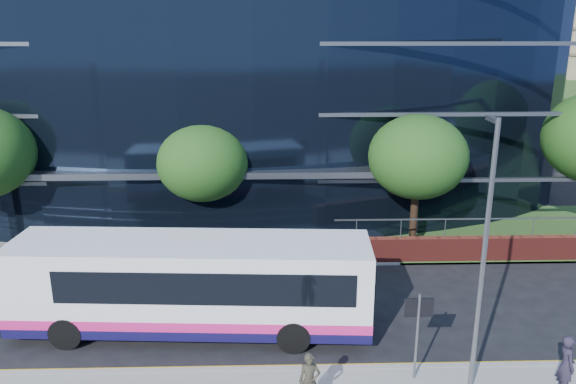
{
  "coord_description": "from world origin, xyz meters",
  "views": [
    {
      "loc": [
        0.27,
        -16.16,
        10.39
      ],
      "look_at": [
        0.95,
        8.0,
        3.2
      ],
      "focal_mm": 35.0,
      "sensor_mm": 36.0,
      "label": 1
    }
  ],
  "objects_px": {
    "tree_far_b": "(203,163)",
    "tree_dist_e": "(509,86)",
    "street_sign": "(418,318)",
    "tree_far_c": "(418,157)",
    "streetlight_east": "(484,253)",
    "city_bus": "(195,285)",
    "pedestrian": "(566,365)",
    "pedestrian_b": "(309,381)"
  },
  "relations": [
    {
      "from": "tree_far_b",
      "to": "tree_dist_e",
      "type": "relative_size",
      "value": 0.93
    },
    {
      "from": "street_sign",
      "to": "tree_far_b",
      "type": "distance_m",
      "value": 13.54
    },
    {
      "from": "tree_far_c",
      "to": "streetlight_east",
      "type": "xyz_separation_m",
      "value": [
        -1.0,
        -11.17,
        -0.1
      ]
    },
    {
      "from": "tree_far_c",
      "to": "city_bus",
      "type": "relative_size",
      "value": 0.52
    },
    {
      "from": "tree_dist_e",
      "to": "street_sign",
      "type": "bearing_deg",
      "value": -115.12
    },
    {
      "from": "streetlight_east",
      "to": "tree_dist_e",
      "type": "bearing_deg",
      "value": 66.89
    },
    {
      "from": "tree_dist_e",
      "to": "streetlight_east",
      "type": "relative_size",
      "value": 0.81
    },
    {
      "from": "city_bus",
      "to": "pedestrian",
      "type": "relative_size",
      "value": 6.73
    },
    {
      "from": "streetlight_east",
      "to": "pedestrian_b",
      "type": "xyz_separation_m",
      "value": [
        -4.76,
        -0.67,
        -3.47
      ]
    },
    {
      "from": "tree_dist_e",
      "to": "streetlight_east",
      "type": "height_order",
      "value": "streetlight_east"
    },
    {
      "from": "tree_dist_e",
      "to": "tree_far_c",
      "type": "bearing_deg",
      "value": -118.74
    },
    {
      "from": "tree_dist_e",
      "to": "pedestrian",
      "type": "bearing_deg",
      "value": -109.92
    },
    {
      "from": "tree_far_c",
      "to": "tree_dist_e",
      "type": "height_order",
      "value": "same"
    },
    {
      "from": "tree_far_b",
      "to": "street_sign",
      "type": "bearing_deg",
      "value": -55.92
    },
    {
      "from": "pedestrian",
      "to": "city_bus",
      "type": "bearing_deg",
      "value": 72.96
    },
    {
      "from": "city_bus",
      "to": "pedestrian_b",
      "type": "bearing_deg",
      "value": -46.95
    },
    {
      "from": "tree_far_b",
      "to": "tree_dist_e",
      "type": "height_order",
      "value": "tree_dist_e"
    },
    {
      "from": "streetlight_east",
      "to": "pedestrian",
      "type": "distance_m",
      "value": 4.27
    },
    {
      "from": "streetlight_east",
      "to": "pedestrian_b",
      "type": "relative_size",
      "value": 4.86
    },
    {
      "from": "tree_far_b",
      "to": "tree_far_c",
      "type": "distance_m",
      "value": 10.02
    },
    {
      "from": "tree_far_c",
      "to": "tree_far_b",
      "type": "bearing_deg",
      "value": 177.14
    },
    {
      "from": "pedestrian",
      "to": "pedestrian_b",
      "type": "distance_m",
      "value": 7.38
    },
    {
      "from": "tree_far_c",
      "to": "pedestrian_b",
      "type": "height_order",
      "value": "tree_far_c"
    },
    {
      "from": "tree_dist_e",
      "to": "streetlight_east",
      "type": "bearing_deg",
      "value": -113.11
    },
    {
      "from": "streetlight_east",
      "to": "tree_far_b",
      "type": "bearing_deg",
      "value": 127.63
    },
    {
      "from": "pedestrian_b",
      "to": "street_sign",
      "type": "bearing_deg",
      "value": 24.93
    },
    {
      "from": "streetlight_east",
      "to": "pedestrian",
      "type": "xyz_separation_m",
      "value": [
        2.61,
        -0.29,
        -3.36
      ]
    },
    {
      "from": "tree_far_b",
      "to": "tree_far_c",
      "type": "relative_size",
      "value": 0.93
    },
    {
      "from": "tree_far_c",
      "to": "city_bus",
      "type": "bearing_deg",
      "value": -142.06
    },
    {
      "from": "street_sign",
      "to": "pedestrian",
      "type": "distance_m",
      "value": 4.34
    },
    {
      "from": "tree_far_b",
      "to": "pedestrian",
      "type": "height_order",
      "value": "tree_far_b"
    },
    {
      "from": "street_sign",
      "to": "city_bus",
      "type": "xyz_separation_m",
      "value": [
        -6.97,
        3.21,
        -0.37
      ]
    },
    {
      "from": "city_bus",
      "to": "pedestrian_b",
      "type": "height_order",
      "value": "city_bus"
    },
    {
      "from": "street_sign",
      "to": "pedestrian",
      "type": "height_order",
      "value": "street_sign"
    },
    {
      "from": "tree_far_b",
      "to": "pedestrian",
      "type": "xyz_separation_m",
      "value": [
        11.61,
        -11.96,
        -3.13
      ]
    },
    {
      "from": "street_sign",
      "to": "tree_dist_e",
      "type": "xyz_separation_m",
      "value": [
        19.5,
        41.59,
        2.39
      ]
    },
    {
      "from": "tree_far_c",
      "to": "pedestrian_b",
      "type": "relative_size",
      "value": 3.96
    },
    {
      "from": "pedestrian_b",
      "to": "pedestrian",
      "type": "bearing_deg",
      "value": 6.84
    },
    {
      "from": "pedestrian_b",
      "to": "tree_dist_e",
      "type": "bearing_deg",
      "value": 65.92
    },
    {
      "from": "pedestrian",
      "to": "tree_dist_e",
      "type": "bearing_deg",
      "value": -16.73
    },
    {
      "from": "tree_far_c",
      "to": "pedestrian_b",
      "type": "bearing_deg",
      "value": -115.94
    },
    {
      "from": "street_sign",
      "to": "tree_dist_e",
      "type": "bearing_deg",
      "value": 64.88
    }
  ]
}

